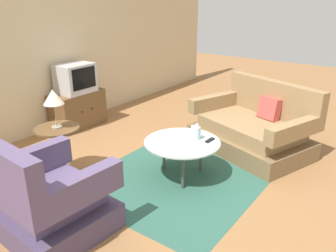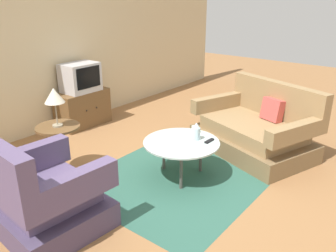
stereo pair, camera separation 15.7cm
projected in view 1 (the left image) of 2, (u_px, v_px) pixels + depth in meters
ground_plane at (173, 177)px, 4.02m from camera, size 16.00×16.00×0.00m
back_wall at (30, 43)px, 4.91m from camera, size 9.00×0.12×2.70m
area_rug at (182, 176)px, 4.06m from camera, size 2.17×1.81×0.00m
armchair at (48, 201)px, 2.98m from camera, size 0.92×0.95×0.95m
couch at (254, 129)px, 4.67m from camera, size 1.41×1.75×0.91m
coffee_table at (182, 144)px, 3.91m from camera, size 0.87×0.87×0.44m
side_table at (58, 141)px, 3.94m from camera, size 0.50×0.50×0.60m
tv_stand at (78, 109)px, 5.49m from camera, size 0.83×0.45×0.57m
television at (75, 78)px, 5.30m from camera, size 0.55×0.41×0.44m
table_lamp at (53, 98)px, 3.74m from camera, size 0.22×0.22×0.45m
vase at (197, 131)px, 3.94m from camera, size 0.09×0.09×0.20m
mug at (195, 129)px, 4.14m from camera, size 0.13×0.08×0.08m
tv_remote_dark at (210, 140)px, 3.91m from camera, size 0.14×0.05×0.02m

